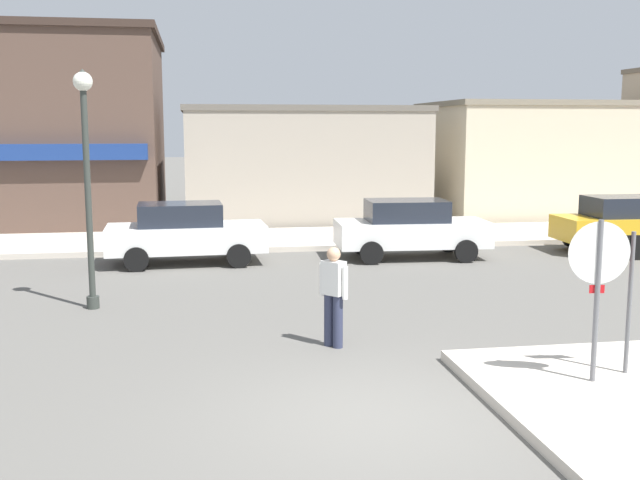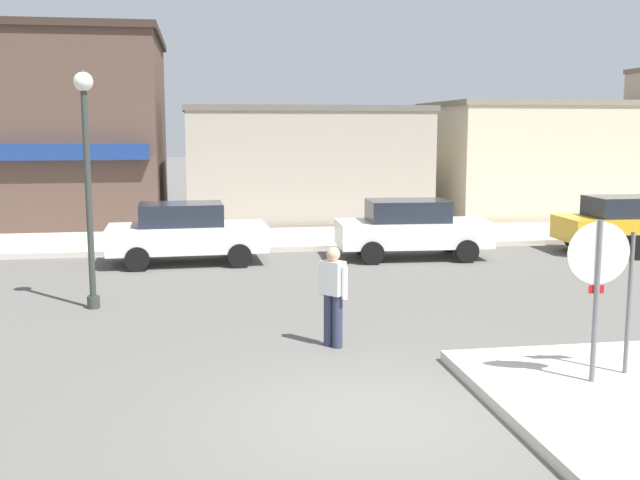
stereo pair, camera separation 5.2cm
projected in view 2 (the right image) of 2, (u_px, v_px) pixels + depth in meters
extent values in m
plane|color=#5B5954|center=(374.00, 418.00, 9.03)|extent=(160.00, 160.00, 0.00)
cube|color=beige|center=(267.00, 239.00, 22.85)|extent=(80.00, 4.00, 0.15)
cylinder|color=slate|center=(596.00, 308.00, 9.73)|extent=(0.07, 0.07, 2.30)
cylinder|color=red|center=(598.00, 253.00, 9.65)|extent=(0.76, 0.10, 0.76)
cylinder|color=white|center=(599.00, 253.00, 9.63)|extent=(0.82, 0.10, 0.82)
cube|color=red|center=(596.00, 289.00, 9.71)|extent=(0.20, 0.04, 0.11)
cylinder|color=slate|center=(629.00, 309.00, 10.08)|extent=(0.06, 0.06, 2.10)
cube|color=black|center=(632.00, 248.00, 9.97)|extent=(0.60, 0.08, 0.34)
cube|color=white|center=(632.00, 248.00, 9.98)|extent=(0.54, 0.07, 0.29)
cube|color=black|center=(632.00, 248.00, 9.98)|extent=(0.34, 0.05, 0.08)
cylinder|color=#333833|center=(89.00, 200.00, 14.17)|extent=(0.12, 0.12, 4.20)
cylinder|color=#333833|center=(94.00, 302.00, 14.47)|extent=(0.24, 0.24, 0.24)
sphere|color=white|center=(83.00, 82.00, 13.84)|extent=(0.36, 0.36, 0.36)
cone|color=#333833|center=(83.00, 74.00, 13.82)|extent=(0.32, 0.32, 0.18)
cube|color=white|center=(188.00, 238.00, 19.13)|extent=(4.06, 1.84, 0.66)
cube|color=#1E232D|center=(181.00, 214.00, 19.01)|extent=(2.13, 1.47, 0.56)
cylinder|color=black|center=(234.00, 245.00, 20.25)|extent=(0.61, 0.20, 0.60)
cylinder|color=black|center=(240.00, 256.00, 18.60)|extent=(0.61, 0.20, 0.60)
cylinder|color=black|center=(140.00, 248.00, 19.77)|extent=(0.61, 0.20, 0.60)
cylinder|color=black|center=(137.00, 259.00, 18.12)|extent=(0.61, 0.20, 0.60)
cube|color=white|center=(413.00, 233.00, 19.93)|extent=(4.08, 1.91, 0.66)
cube|color=#1E232D|center=(408.00, 211.00, 19.82)|extent=(2.15, 1.50, 0.56)
cylinder|color=black|center=(449.00, 241.00, 20.95)|extent=(0.61, 0.21, 0.60)
cylinder|color=black|center=(467.00, 251.00, 19.28)|extent=(0.61, 0.21, 0.60)
cylinder|color=black|center=(361.00, 243.00, 20.69)|extent=(0.61, 0.21, 0.60)
cylinder|color=black|center=(372.00, 253.00, 19.02)|extent=(0.61, 0.21, 0.60)
cube|color=gold|center=(631.00, 228.00, 20.95)|extent=(4.05, 1.81, 0.66)
cube|color=#1E232D|center=(627.00, 206.00, 20.84)|extent=(2.12, 1.45, 0.56)
cylinder|color=black|center=(574.00, 238.00, 21.67)|extent=(0.60, 0.20, 0.60)
cylinder|color=black|center=(604.00, 247.00, 20.01)|extent=(0.60, 0.20, 0.60)
cylinder|color=#2D334C|center=(337.00, 322.00, 11.84)|extent=(0.16, 0.16, 0.85)
cylinder|color=#2D334C|center=(329.00, 320.00, 11.96)|extent=(0.16, 0.16, 0.85)
cube|color=white|center=(333.00, 278.00, 11.80)|extent=(0.40, 0.42, 0.54)
sphere|color=tan|center=(333.00, 254.00, 11.74)|extent=(0.22, 0.22, 0.22)
cylinder|color=white|center=(345.00, 283.00, 11.66)|extent=(0.13, 0.13, 0.52)
cylinder|color=white|center=(322.00, 279.00, 11.95)|extent=(0.13, 0.13, 0.52)
cube|color=brown|center=(42.00, 133.00, 26.92)|extent=(8.45, 7.79, 6.53)
cube|color=navy|center=(16.00, 152.00, 23.06)|extent=(8.02, 0.40, 0.50)
cube|color=#352721|center=(37.00, 36.00, 26.42)|extent=(8.70, 8.03, 0.24)
cube|color=#9E9384|center=(304.00, 167.00, 27.50)|extent=(8.47, 5.10, 4.00)
cube|color=#5E584F|center=(304.00, 109.00, 27.19)|extent=(8.64, 5.20, 0.20)
cube|color=beige|center=(539.00, 162.00, 29.61)|extent=(8.21, 6.08, 4.23)
cube|color=gray|center=(541.00, 105.00, 29.27)|extent=(8.38, 6.21, 0.20)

